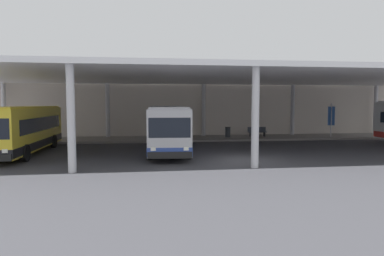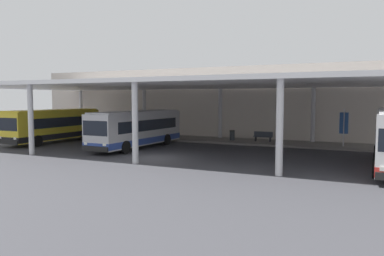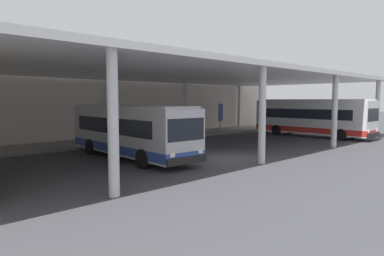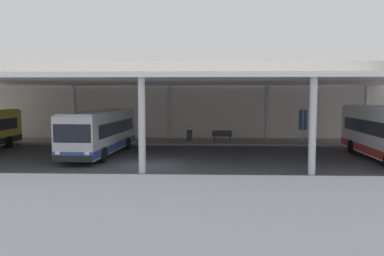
% 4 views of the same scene
% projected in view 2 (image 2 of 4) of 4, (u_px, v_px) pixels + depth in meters
% --- Properties ---
extents(ground_plane, '(200.00, 200.00, 0.00)m').
position_uv_depth(ground_plane, '(155.00, 158.00, 26.06)').
color(ground_plane, '#3D3D42').
extents(platform_kerb, '(42.00, 4.50, 0.18)m').
position_uv_depth(platform_kerb, '(214.00, 140.00, 36.71)').
color(platform_kerb, gray).
rests_on(platform_kerb, ground).
extents(station_building_facade, '(48.00, 1.60, 7.60)m').
position_uv_depth(station_building_facade, '(225.00, 103.00, 39.37)').
color(station_building_facade, '#ADA399').
rests_on(station_building_facade, ground).
extents(canopy_shelter, '(40.00, 17.00, 5.55)m').
position_uv_depth(canopy_shelter, '(188.00, 86.00, 30.63)').
color(canopy_shelter, silver).
rests_on(canopy_shelter, ground).
extents(bus_nearest_bay, '(2.74, 10.53, 3.17)m').
position_uv_depth(bus_nearest_bay, '(54.00, 125.00, 35.58)').
color(bus_nearest_bay, yellow).
rests_on(bus_nearest_bay, ground).
extents(bus_second_bay, '(3.08, 10.64, 3.17)m').
position_uv_depth(bus_second_bay, '(137.00, 129.00, 31.31)').
color(bus_second_bay, '#B7B7BC').
rests_on(bus_second_bay, ground).
extents(bench_waiting, '(1.80, 0.45, 0.92)m').
position_uv_depth(bench_waiting, '(263.00, 136.00, 34.69)').
color(bench_waiting, '#383D47').
rests_on(bench_waiting, platform_kerb).
extents(trash_bin, '(0.52, 0.52, 0.98)m').
position_uv_depth(trash_bin, '(232.00, 135.00, 35.61)').
color(trash_bin, '#33383D').
rests_on(trash_bin, platform_kerb).
extents(banner_sign, '(0.70, 0.12, 3.20)m').
position_uv_depth(banner_sign, '(344.00, 125.00, 30.86)').
color(banner_sign, '#B2B2B7').
rests_on(banner_sign, platform_kerb).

